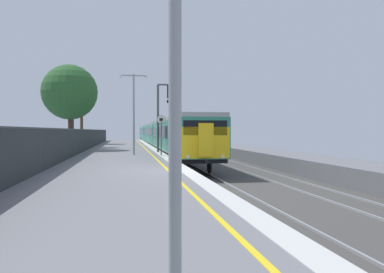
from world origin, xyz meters
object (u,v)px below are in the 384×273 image
object	(u,v)px
background_tree_left	(69,94)
speed_limit_sign	(161,130)
background_tree_right	(70,87)
signal_gantry	(161,110)
background_tree_centre	(81,91)
commuter_train_at_platform	(158,134)
platform_lamp_mid	(134,107)

from	to	relation	value
background_tree_left	speed_limit_sign	bearing A→B (deg)	-50.23
background_tree_left	background_tree_right	xyz separation A→B (m)	(-0.68, 5.48, 1.21)
background_tree_left	signal_gantry	bearing A→B (deg)	-32.62
signal_gantry	background_tree_centre	xyz separation A→B (m)	(-8.40, 20.53, 3.43)
speed_limit_sign	commuter_train_at_platform	bearing A→B (deg)	85.79
commuter_train_at_platform	background_tree_centre	size ratio (longest dim) A/B	7.11
platform_lamp_mid	background_tree_centre	xyz separation A→B (m)	(-6.23, 23.28, 3.42)
background_tree_left	background_tree_right	world-z (taller)	background_tree_right
background_tree_centre	speed_limit_sign	bearing A→B (deg)	-71.72
platform_lamp_mid	background_tree_right	bearing A→B (deg)	114.92
signal_gantry	background_tree_right	bearing A→B (deg)	128.62
commuter_train_at_platform	background_tree_left	world-z (taller)	background_tree_left
commuter_train_at_platform	speed_limit_sign	size ratio (longest dim) A/B	22.93
signal_gantry	platform_lamp_mid	world-z (taller)	platform_lamp_mid
signal_gantry	platform_lamp_mid	size ratio (longest dim) A/B	0.95
background_tree_left	platform_lamp_mid	bearing A→B (deg)	-54.61
commuter_train_at_platform	background_tree_left	distance (m)	19.10
platform_lamp_mid	signal_gantry	bearing A→B (deg)	51.71
speed_limit_sign	background_tree_left	bearing A→B (deg)	129.77
signal_gantry	background_tree_centre	world-z (taller)	background_tree_centre
signal_gantry	background_tree_left	xyz separation A→B (m)	(-7.57, 4.85, 1.59)
speed_limit_sign	background_tree_left	distance (m)	11.70
commuter_train_at_platform	background_tree_right	distance (m)	15.42
signal_gantry	background_tree_centre	bearing A→B (deg)	112.26
signal_gantry	background_tree_left	world-z (taller)	background_tree_left
commuter_train_at_platform	background_tree_right	xyz separation A→B (m)	(-9.73, -10.95, 4.82)
commuter_train_at_platform	background_tree_right	world-z (taller)	background_tree_right
signal_gantry	speed_limit_sign	bearing A→B (deg)	-95.42
background_tree_centre	platform_lamp_mid	bearing A→B (deg)	-75.02
speed_limit_sign	platform_lamp_mid	size ratio (longest dim) A/B	0.49
background_tree_right	platform_lamp_mid	bearing A→B (deg)	-65.08
platform_lamp_mid	background_tree_right	world-z (taller)	background_tree_right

